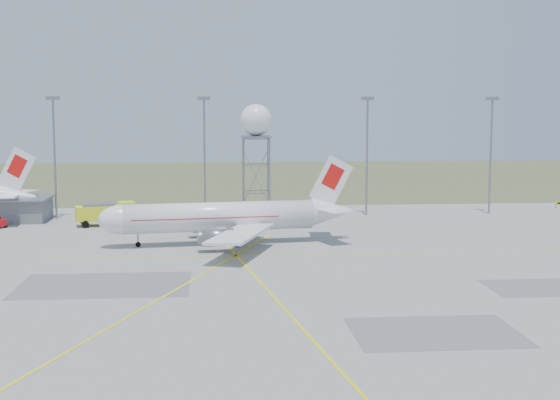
{
  "coord_description": "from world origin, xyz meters",
  "views": [
    {
      "loc": [
        -8.22,
        -66.96,
        18.67
      ],
      "look_at": [
        0.72,
        40.0,
        5.88
      ],
      "focal_mm": 50.0,
      "sensor_mm": 36.0,
      "label": 1
    }
  ],
  "objects": [
    {
      "name": "radar_tower",
      "position": [
        -1.37,
        63.04,
        10.78
      ],
      "size": [
        5.31,
        5.31,
        19.22
      ],
      "color": "gray",
      "rests_on": "ground"
    },
    {
      "name": "taxi_sign_near",
      "position": [
        55.6,
        72.0,
        0.89
      ],
      "size": [
        1.6,
        0.17,
        1.2
      ],
      "color": "black",
      "rests_on": "ground"
    },
    {
      "name": "fire_truck",
      "position": [
        -25.37,
        57.38,
        1.77
      ],
      "size": [
        9.66,
        5.38,
        3.68
      ],
      "rotation": [
        0.0,
        0.0,
        0.24
      ],
      "color": "yellow",
      "rests_on": "ground"
    },
    {
      "name": "airliner_main",
      "position": [
        -7.18,
        39.03,
        3.69
      ],
      "size": [
        35.34,
        34.1,
        12.03
      ],
      "rotation": [
        0.0,
        0.0,
        3.28
      ],
      "color": "white",
      "rests_on": "ground"
    },
    {
      "name": "mast_a",
      "position": [
        -35.0,
        66.0,
        12.07
      ],
      "size": [
        2.2,
        0.5,
        20.5
      ],
      "color": "gray",
      "rests_on": "ground"
    },
    {
      "name": "mast_d",
      "position": [
        40.0,
        66.0,
        12.07
      ],
      "size": [
        2.2,
        0.5,
        20.5
      ],
      "color": "gray",
      "rests_on": "ground"
    },
    {
      "name": "grass_strip",
      "position": [
        0.0,
        140.0,
        0.01
      ],
      "size": [
        400.0,
        120.0,
        0.03
      ],
      "primitive_type": "cube",
      "color": "#4C5D33",
      "rests_on": "ground"
    },
    {
      "name": "mast_c",
      "position": [
        18.0,
        66.0,
        12.07
      ],
      "size": [
        2.2,
        0.5,
        20.5
      ],
      "color": "gray",
      "rests_on": "ground"
    },
    {
      "name": "ground",
      "position": [
        0.0,
        0.0,
        0.0
      ],
      "size": [
        400.0,
        400.0,
        0.0
      ],
      "primitive_type": "plane",
      "color": "#9B9A96",
      "rests_on": "ground"
    },
    {
      "name": "mast_b",
      "position": [
        -10.0,
        66.0,
        12.07
      ],
      "size": [
        2.2,
        0.5,
        20.5
      ],
      "color": "gray",
      "rests_on": "ground"
    }
  ]
}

